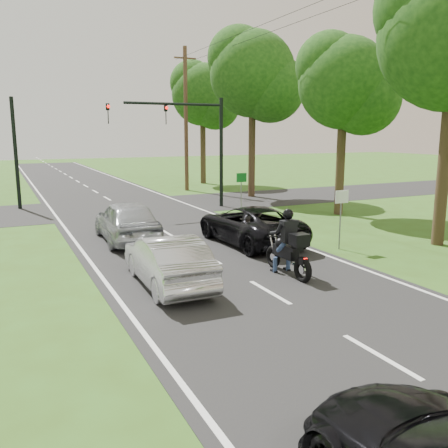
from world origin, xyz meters
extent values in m
plane|color=#325116|center=(0.00, 0.00, 0.00)|extent=(140.00, 140.00, 0.00)
cube|color=black|center=(0.00, 10.00, 0.01)|extent=(8.00, 100.00, 0.01)
cube|color=black|center=(0.00, 16.00, 0.01)|extent=(60.00, 7.00, 0.01)
torus|color=black|center=(1.31, 1.97, 0.35)|extent=(0.15, 0.70, 0.69)
torus|color=black|center=(1.30, 0.39, 0.35)|extent=(0.17, 0.76, 0.76)
cube|color=black|center=(1.31, 1.29, 0.66)|extent=(0.30, 1.00, 0.32)
sphere|color=black|center=(1.31, 1.55, 0.85)|extent=(0.36, 0.36, 0.36)
cube|color=black|center=(1.31, 0.92, 0.85)|extent=(0.36, 0.58, 0.11)
cube|color=#FF0C07|center=(1.30, 0.28, 0.69)|extent=(0.11, 0.03, 0.05)
cylinder|color=silver|center=(1.47, 0.71, 0.33)|extent=(0.10, 0.84, 0.09)
cylinder|color=black|center=(1.31, 1.76, 1.04)|extent=(0.65, 0.04, 0.04)
cube|color=black|center=(1.30, 0.60, 1.17)|extent=(0.46, 0.42, 0.34)
cube|color=black|center=(1.31, 1.13, 1.31)|extent=(0.42, 0.23, 0.63)
sphere|color=black|center=(1.31, 1.20, 1.80)|extent=(0.32, 0.32, 0.32)
cylinder|color=navy|center=(1.07, 1.48, 0.24)|extent=(0.13, 0.13, 0.47)
cylinder|color=navy|center=(1.54, 1.48, 0.24)|extent=(0.13, 0.13, 0.47)
imported|color=black|center=(2.25, 5.23, 0.72)|extent=(2.58, 5.19, 1.41)
imported|color=silver|center=(-2.20, 1.71, 0.71)|extent=(1.59, 4.26, 1.39)
imported|color=#AAAEB3|center=(-1.86, 7.50, 0.81)|extent=(2.04, 4.75, 1.60)
cylinder|color=black|center=(5.20, 14.00, 3.00)|extent=(0.20, 0.20, 6.00)
cylinder|color=black|center=(2.50, 14.00, 5.60)|extent=(5.40, 0.14, 0.14)
imported|color=black|center=(2.00, 14.00, 5.05)|extent=(0.16, 0.36, 1.00)
imported|color=black|center=(-1.00, 14.00, 5.05)|extent=(0.16, 0.36, 1.00)
sphere|color=#FF0C07|center=(2.00, 13.82, 5.38)|extent=(0.16, 0.16, 0.16)
sphere|color=#FF0C07|center=(-1.00, 13.82, 5.38)|extent=(0.16, 0.16, 0.16)
cylinder|color=black|center=(-5.20, 18.00, 3.00)|extent=(0.20, 0.20, 6.00)
cylinder|color=brown|center=(6.20, 22.00, 5.00)|extent=(0.28, 0.28, 10.00)
cube|color=brown|center=(6.20, 22.00, 9.20)|extent=(1.60, 0.10, 0.10)
cylinder|color=slate|center=(4.70, 3.00, 1.00)|extent=(0.05, 0.05, 2.00)
cube|color=silver|center=(4.70, 2.97, 1.90)|extent=(0.55, 0.04, 0.45)
cylinder|color=slate|center=(4.90, 11.00, 1.00)|extent=(0.05, 0.05, 2.00)
cube|color=#0C591E|center=(4.90, 10.97, 1.90)|extent=(0.55, 0.04, 0.45)
cylinder|color=#332316|center=(8.50, 2.00, 3.36)|extent=(0.44, 0.44, 6.72)
cylinder|color=#332316|center=(9.50, 9.00, 2.94)|extent=(0.44, 0.44, 5.88)
sphere|color=#14370F|center=(9.50, 9.00, 6.51)|extent=(4.50, 4.50, 4.50)
sphere|color=#14370F|center=(10.25, 8.40, 5.78)|extent=(3.60, 3.60, 3.60)
cylinder|color=#332316|center=(8.80, 17.00, 3.50)|extent=(0.44, 0.44, 7.00)
sphere|color=#14370F|center=(8.80, 17.00, 7.75)|extent=(5.40, 5.40, 5.40)
sphere|color=#14370F|center=(9.70, 16.28, 6.88)|extent=(4.32, 4.32, 4.32)
cylinder|color=#332316|center=(9.20, 26.00, 3.22)|extent=(0.44, 0.44, 6.44)
sphere|color=#14370F|center=(9.20, 26.00, 7.13)|extent=(4.95, 4.95, 4.95)
sphere|color=#14370F|center=(10.02, 25.34, 6.33)|extent=(3.96, 3.96, 3.96)
camera|label=1|loc=(-6.18, -10.16, 4.11)|focal=38.00mm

